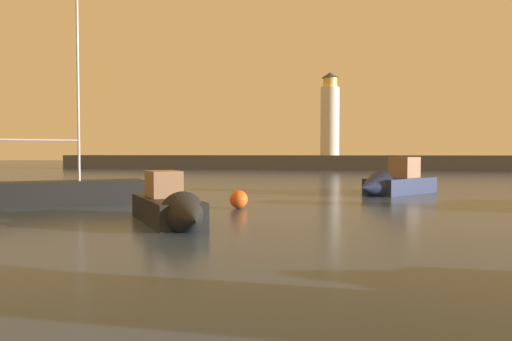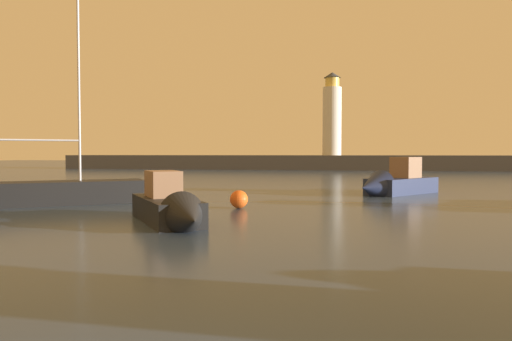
{
  "view_description": "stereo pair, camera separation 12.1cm",
  "coord_description": "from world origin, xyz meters",
  "px_view_note": "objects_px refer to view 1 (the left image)",
  "views": [
    {
      "loc": [
        1.49,
        -2.63,
        2.46
      ],
      "look_at": [
        -1.84,
        16.75,
        1.73
      ],
      "focal_mm": 33.04,
      "sensor_mm": 36.0,
      "label": 1
    },
    {
      "loc": [
        1.61,
        -2.61,
        2.46
      ],
      "look_at": [
        -1.84,
        16.75,
        1.73
      ],
      "focal_mm": 33.04,
      "sensor_mm": 36.0,
      "label": 2
    }
  ],
  "objects_px": {
    "motorboat_0": "(391,184)",
    "sailboat_moored": "(63,191)",
    "lighthouse": "(330,116)",
    "mooring_buoy": "(239,199)",
    "motorboat_4": "(172,208)"
  },
  "relations": [
    {
      "from": "motorboat_0",
      "to": "sailboat_moored",
      "type": "height_order",
      "value": "sailboat_moored"
    },
    {
      "from": "lighthouse",
      "to": "motorboat_0",
      "type": "height_order",
      "value": "lighthouse"
    },
    {
      "from": "lighthouse",
      "to": "motorboat_0",
      "type": "bearing_deg",
      "value": -84.13
    },
    {
      "from": "lighthouse",
      "to": "mooring_buoy",
      "type": "bearing_deg",
      "value": -93.73
    },
    {
      "from": "lighthouse",
      "to": "motorboat_4",
      "type": "xyz_separation_m",
      "value": [
        -4.5,
        -54.82,
        -7.31
      ]
    },
    {
      "from": "motorboat_4",
      "to": "mooring_buoy",
      "type": "distance_m",
      "value": 5.24
    },
    {
      "from": "motorboat_4",
      "to": "mooring_buoy",
      "type": "bearing_deg",
      "value": 76.09
    },
    {
      "from": "motorboat_0",
      "to": "motorboat_4",
      "type": "relative_size",
      "value": 1.1
    },
    {
      "from": "motorboat_4",
      "to": "sailboat_moored",
      "type": "height_order",
      "value": "sailboat_moored"
    },
    {
      "from": "lighthouse",
      "to": "sailboat_moored",
      "type": "relative_size",
      "value": 1.01
    },
    {
      "from": "motorboat_0",
      "to": "mooring_buoy",
      "type": "height_order",
      "value": "motorboat_0"
    },
    {
      "from": "motorboat_0",
      "to": "lighthouse",
      "type": "bearing_deg",
      "value": 95.87
    },
    {
      "from": "motorboat_4",
      "to": "lighthouse",
      "type": "bearing_deg",
      "value": 85.31
    },
    {
      "from": "lighthouse",
      "to": "motorboat_0",
      "type": "relative_size",
      "value": 1.97
    },
    {
      "from": "motorboat_0",
      "to": "mooring_buoy",
      "type": "distance_m",
      "value": 11.28
    }
  ]
}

